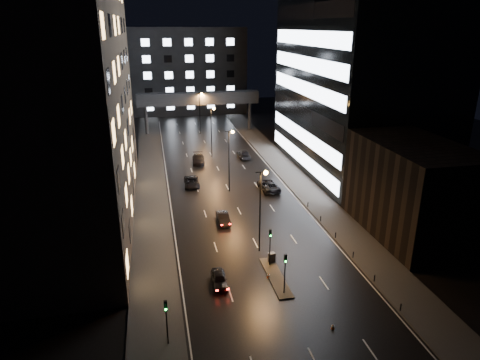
{
  "coord_description": "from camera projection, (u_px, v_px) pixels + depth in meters",
  "views": [
    {
      "loc": [
        -11.49,
        -35.94,
        25.55
      ],
      "look_at": [
        0.56,
        22.12,
        4.0
      ],
      "focal_mm": 32.0,
      "sensor_mm": 36.0,
      "label": 1
    }
  ],
  "objects": [
    {
      "name": "ground",
      "position": [
        218.0,
        168.0,
        80.81
      ],
      "size": [
        160.0,
        160.0,
        0.0
      ],
      "primitive_type": "plane",
      "color": "black",
      "rests_on": "ground"
    },
    {
      "name": "sidewalk_left",
      "position": [
        151.0,
        182.0,
        73.8
      ],
      "size": [
        5.0,
        110.0,
        0.15
      ],
      "primitive_type": "cube",
      "color": "#383533",
      "rests_on": "ground"
    },
    {
      "name": "sidewalk_right",
      "position": [
        289.0,
        172.0,
        78.57
      ],
      "size": [
        5.0,
        110.0,
        0.15
      ],
      "primitive_type": "cube",
      "color": "#383533",
      "rests_on": "ground"
    },
    {
      "name": "building_left",
      "position": [
        62.0,
        71.0,
        54.96
      ],
      "size": [
        15.0,
        48.0,
        40.0
      ],
      "primitive_type": "cube",
      "color": "#2D2319",
      "rests_on": "ground"
    },
    {
      "name": "building_right_low",
      "position": [
        411.0,
        189.0,
        54.05
      ],
      "size": [
        10.0,
        18.0,
        12.0
      ],
      "primitive_type": "cube",
      "color": "black",
      "rests_on": "ground"
    },
    {
      "name": "building_right_glass",
      "position": [
        361.0,
        44.0,
        74.22
      ],
      "size": [
        20.0,
        36.0,
        45.0
      ],
      "primitive_type": "cube",
      "color": "black",
      "rests_on": "ground"
    },
    {
      "name": "building_far",
      "position": [
        188.0,
        71.0,
        129.92
      ],
      "size": [
        34.0,
        14.0,
        25.0
      ],
      "primitive_type": "cube",
      "color": "#333335",
      "rests_on": "ground"
    },
    {
      "name": "skybridge",
      "position": [
        198.0,
        99.0,
        105.57
      ],
      "size": [
        30.0,
        3.0,
        10.0
      ],
      "color": "#333335",
      "rests_on": "ground"
    },
    {
      "name": "median_island",
      "position": [
        276.0,
        277.0,
        45.87
      ],
      "size": [
        1.6,
        8.0,
        0.15
      ],
      "primitive_type": "cube",
      "color": "#383533",
      "rests_on": "ground"
    },
    {
      "name": "traffic_signal_near",
      "position": [
        270.0,
        241.0,
        47.14
      ],
      "size": [
        0.28,
        0.34,
        4.4
      ],
      "color": "black",
      "rests_on": "median_island"
    },
    {
      "name": "traffic_signal_far",
      "position": [
        285.0,
        267.0,
        42.07
      ],
      "size": [
        0.28,
        0.34,
        4.4
      ],
      "color": "black",
      "rests_on": "median_island"
    },
    {
      "name": "traffic_signal_corner",
      "position": [
        166.0,
        316.0,
        35.27
      ],
      "size": [
        0.28,
        0.34,
        4.4
      ],
      "color": "black",
      "rests_on": "ground"
    },
    {
      "name": "bollard_row",
      "position": [
        344.0,
        245.0,
        51.78
      ],
      "size": [
        0.12,
        25.12,
        0.9
      ],
      "color": "black",
      "rests_on": "ground"
    },
    {
      "name": "streetlight_near",
      "position": [
        261.0,
        201.0,
        49.17
      ],
      "size": [
        1.45,
        0.5,
        10.15
      ],
      "color": "black",
      "rests_on": "ground"
    },
    {
      "name": "streetlight_mid_a",
      "position": [
        230.0,
        153.0,
        67.58
      ],
      "size": [
        1.45,
        0.5,
        10.15
      ],
      "color": "black",
      "rests_on": "ground"
    },
    {
      "name": "streetlight_mid_b",
      "position": [
        212.0,
        126.0,
        85.98
      ],
      "size": [
        1.45,
        0.5,
        10.15
      ],
      "color": "black",
      "rests_on": "ground"
    },
    {
      "name": "streetlight_far",
      "position": [
        200.0,
        108.0,
        104.39
      ],
      "size": [
        1.45,
        0.5,
        10.15
      ],
      "color": "black",
      "rests_on": "ground"
    },
    {
      "name": "car_away_a",
      "position": [
        219.0,
        279.0,
        44.51
      ],
      "size": [
        1.61,
        3.83,
        1.29
      ],
      "primitive_type": "imported",
      "rotation": [
        0.0,
        0.0,
        -0.02
      ],
      "color": "black",
      "rests_on": "ground"
    },
    {
      "name": "car_away_b",
      "position": [
        223.0,
        218.0,
        58.42
      ],
      "size": [
        1.53,
        4.18,
        1.37
      ],
      "primitive_type": "imported",
      "rotation": [
        0.0,
        0.0,
        0.02
      ],
      "color": "black",
      "rests_on": "ground"
    },
    {
      "name": "car_away_c",
      "position": [
        192.0,
        182.0,
        71.74
      ],
      "size": [
        2.58,
        5.34,
        1.46
      ],
      "primitive_type": "imported",
      "rotation": [
        0.0,
        0.0,
        -0.03
      ],
      "color": "black",
      "rests_on": "ground"
    },
    {
      "name": "car_away_d",
      "position": [
        198.0,
        159.0,
        83.65
      ],
      "size": [
        2.74,
        5.81,
        1.64
      ],
      "primitive_type": "imported",
      "rotation": [
        0.0,
        0.0,
        -0.08
      ],
      "color": "black",
      "rests_on": "ground"
    },
    {
      "name": "car_toward_a",
      "position": [
        268.0,
        185.0,
        70.01
      ],
      "size": [
        2.96,
        5.99,
        1.63
      ],
      "primitive_type": "imported",
      "rotation": [
        0.0,
        0.0,
        3.18
      ],
      "color": "black",
      "rests_on": "ground"
    },
    {
      "name": "car_toward_b",
      "position": [
        244.0,
        154.0,
        87.03
      ],
      "size": [
        2.18,
        5.31,
        1.54
      ],
      "primitive_type": "imported",
      "rotation": [
        0.0,
        0.0,
        3.14
      ],
      "color": "black",
      "rests_on": "ground"
    },
    {
      "name": "utility_cabinet",
      "position": [
        272.0,
        257.0,
        48.55
      ],
      "size": [
        0.88,
        0.71,
        1.11
      ],
      "primitive_type": "cube",
      "rotation": [
        0.0,
        0.0,
        0.27
      ],
      "color": "#525255",
      "rests_on": "median_island"
    },
    {
      "name": "cone_a",
      "position": [
        269.0,
        275.0,
        45.82
      ],
      "size": [
        0.38,
        0.38,
        0.54
      ],
      "primitive_type": "cone",
      "rotation": [
        0.0,
        0.0,
        -0.01
      ],
      "color": "#E3450B",
      "rests_on": "ground"
    },
    {
      "name": "cone_b",
      "position": [
        333.0,
        327.0,
        38.11
      ],
      "size": [
        0.37,
        0.37,
        0.47
      ],
      "primitive_type": "cone",
      "rotation": [
        0.0,
        0.0,
        0.1
      ],
      "color": "#E85B0C",
      "rests_on": "ground"
    }
  ]
}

